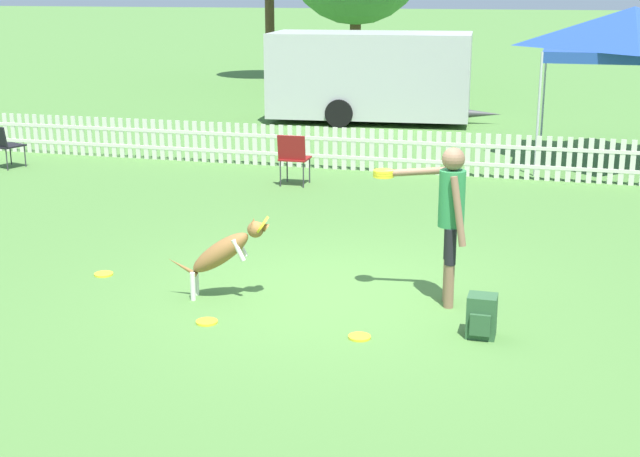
{
  "coord_description": "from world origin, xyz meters",
  "views": [
    {
      "loc": [
        2.33,
        -9.17,
        3.37
      ],
      "look_at": [
        -0.12,
        -0.25,
        0.83
      ],
      "focal_mm": 50.0,
      "sensor_mm": 36.0,
      "label": 1
    }
  ],
  "objects_px": {
    "frisbee_midfield": "(104,274)",
    "frisbee_near_dog": "(207,322)",
    "equipment_trailer": "(371,75)",
    "handler_person": "(448,207)",
    "folding_chair_blue_left": "(293,155)",
    "folding_chair_center": "(3,143)",
    "canopy_tent_main": "(633,33)",
    "backpack_on_grass": "(482,316)",
    "leaping_dog": "(224,251)",
    "frisbee_near_handler": "(359,337)"
  },
  "relations": [
    {
      "from": "backpack_on_grass",
      "to": "folding_chair_center",
      "type": "bearing_deg",
      "value": 147.5
    },
    {
      "from": "leaping_dog",
      "to": "backpack_on_grass",
      "type": "relative_size",
      "value": 2.68
    },
    {
      "from": "handler_person",
      "to": "canopy_tent_main",
      "type": "relative_size",
      "value": 0.54
    },
    {
      "from": "frisbee_midfield",
      "to": "equipment_trailer",
      "type": "xyz_separation_m",
      "value": [
        0.43,
        13.05,
        1.16
      ]
    },
    {
      "from": "frisbee_near_dog",
      "to": "folding_chair_center",
      "type": "xyz_separation_m",
      "value": [
        -6.74,
        6.43,
        0.48
      ]
    },
    {
      "from": "leaping_dog",
      "to": "backpack_on_grass",
      "type": "bearing_deg",
      "value": 71.48
    },
    {
      "from": "frisbee_midfield",
      "to": "frisbee_near_dog",
      "type": "bearing_deg",
      "value": -32.17
    },
    {
      "from": "frisbee_near_dog",
      "to": "frisbee_midfield",
      "type": "xyz_separation_m",
      "value": [
        -1.79,
        1.13,
        0.0
      ]
    },
    {
      "from": "canopy_tent_main",
      "to": "frisbee_near_handler",
      "type": "bearing_deg",
      "value": -106.41
    },
    {
      "from": "backpack_on_grass",
      "to": "folding_chair_blue_left",
      "type": "xyz_separation_m",
      "value": [
        -3.79,
        6.05,
        0.33
      ]
    },
    {
      "from": "folding_chair_blue_left",
      "to": "canopy_tent_main",
      "type": "bearing_deg",
      "value": -148.66
    },
    {
      "from": "folding_chair_blue_left",
      "to": "equipment_trailer",
      "type": "distance_m",
      "value": 7.78
    },
    {
      "from": "frisbee_near_dog",
      "to": "folding_chair_blue_left",
      "type": "distance_m",
      "value": 6.53
    },
    {
      "from": "handler_person",
      "to": "backpack_on_grass",
      "type": "bearing_deg",
      "value": -161.36
    },
    {
      "from": "handler_person",
      "to": "equipment_trailer",
      "type": "bearing_deg",
      "value": 4.73
    },
    {
      "from": "frisbee_near_handler",
      "to": "folding_chair_center",
      "type": "distance_m",
      "value": 10.54
    },
    {
      "from": "handler_person",
      "to": "frisbee_midfield",
      "type": "height_order",
      "value": "handler_person"
    },
    {
      "from": "frisbee_near_dog",
      "to": "folding_chair_center",
      "type": "distance_m",
      "value": 9.33
    },
    {
      "from": "handler_person",
      "to": "frisbee_near_dog",
      "type": "distance_m",
      "value": 2.8
    },
    {
      "from": "leaping_dog",
      "to": "frisbee_near_handler",
      "type": "height_order",
      "value": "leaping_dog"
    },
    {
      "from": "frisbee_near_dog",
      "to": "equipment_trailer",
      "type": "relative_size",
      "value": 0.04
    },
    {
      "from": "handler_person",
      "to": "frisbee_midfield",
      "type": "xyz_separation_m",
      "value": [
        -4.07,
        -0.09,
        -1.08
      ]
    },
    {
      "from": "frisbee_near_handler",
      "to": "backpack_on_grass",
      "type": "relative_size",
      "value": 0.52
    },
    {
      "from": "frisbee_near_dog",
      "to": "canopy_tent_main",
      "type": "height_order",
      "value": "canopy_tent_main"
    },
    {
      "from": "equipment_trailer",
      "to": "frisbee_near_handler",
      "type": "bearing_deg",
      "value": -83.35
    },
    {
      "from": "frisbee_near_handler",
      "to": "canopy_tent_main",
      "type": "distance_m",
      "value": 10.64
    },
    {
      "from": "handler_person",
      "to": "frisbee_near_handler",
      "type": "distance_m",
      "value": 1.75
    },
    {
      "from": "folding_chair_center",
      "to": "equipment_trailer",
      "type": "distance_m",
      "value": 9.46
    },
    {
      "from": "backpack_on_grass",
      "to": "folding_chair_center",
      "type": "height_order",
      "value": "folding_chair_center"
    },
    {
      "from": "frisbee_near_dog",
      "to": "folding_chair_center",
      "type": "height_order",
      "value": "folding_chair_center"
    },
    {
      "from": "frisbee_near_dog",
      "to": "backpack_on_grass",
      "type": "xyz_separation_m",
      "value": [
        2.76,
        0.38,
        0.2
      ]
    },
    {
      "from": "frisbee_midfield",
      "to": "folding_chair_center",
      "type": "distance_m",
      "value": 7.27
    },
    {
      "from": "frisbee_near_dog",
      "to": "canopy_tent_main",
      "type": "distance_m",
      "value": 11.21
    },
    {
      "from": "handler_person",
      "to": "folding_chair_blue_left",
      "type": "distance_m",
      "value": 6.2
    },
    {
      "from": "frisbee_near_dog",
      "to": "equipment_trailer",
      "type": "xyz_separation_m",
      "value": [
        -1.36,
        14.18,
        1.16
      ]
    },
    {
      "from": "leaping_dog",
      "to": "frisbee_midfield",
      "type": "height_order",
      "value": "leaping_dog"
    },
    {
      "from": "backpack_on_grass",
      "to": "leaping_dog",
      "type": "bearing_deg",
      "value": 172.46
    },
    {
      "from": "frisbee_midfield",
      "to": "folding_chair_blue_left",
      "type": "bearing_deg",
      "value": 81.79
    },
    {
      "from": "frisbee_midfield",
      "to": "folding_chair_blue_left",
      "type": "height_order",
      "value": "folding_chair_blue_left"
    },
    {
      "from": "canopy_tent_main",
      "to": "folding_chair_center",
      "type": "bearing_deg",
      "value": -162.68
    },
    {
      "from": "frisbee_near_handler",
      "to": "backpack_on_grass",
      "type": "xyz_separation_m",
      "value": [
        1.15,
        0.36,
        0.2
      ]
    },
    {
      "from": "handler_person",
      "to": "leaping_dog",
      "type": "relative_size",
      "value": 1.5
    },
    {
      "from": "frisbee_near_dog",
      "to": "frisbee_midfield",
      "type": "height_order",
      "value": "same"
    },
    {
      "from": "leaping_dog",
      "to": "frisbee_near_dog",
      "type": "relative_size",
      "value": 5.11
    },
    {
      "from": "canopy_tent_main",
      "to": "equipment_trailer",
      "type": "relative_size",
      "value": 0.55
    },
    {
      "from": "equipment_trailer",
      "to": "frisbee_midfield",
      "type": "bearing_deg",
      "value": -97.11
    },
    {
      "from": "folding_chair_blue_left",
      "to": "equipment_trailer",
      "type": "xyz_separation_m",
      "value": [
        -0.33,
        7.75,
        0.63
      ]
    },
    {
      "from": "folding_chair_blue_left",
      "to": "canopy_tent_main",
      "type": "height_order",
      "value": "canopy_tent_main"
    },
    {
      "from": "folding_chair_blue_left",
      "to": "folding_chair_center",
      "type": "height_order",
      "value": "folding_chair_blue_left"
    },
    {
      "from": "handler_person",
      "to": "folding_chair_blue_left",
      "type": "relative_size",
      "value": 1.92
    }
  ]
}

